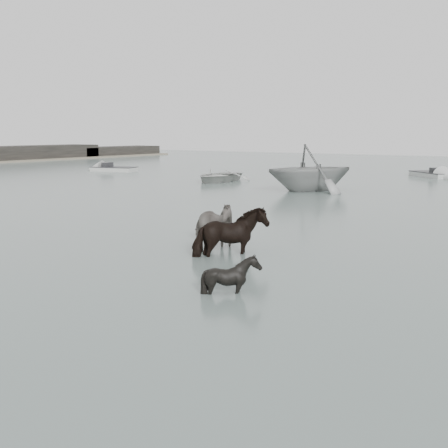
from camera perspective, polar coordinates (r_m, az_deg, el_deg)
The scene contains 8 objects.
ground at distance 13.49m, azimuth 2.39°, elevation -5.04°, with size 140.00×140.00×0.00m, color slate.
pony_pinto at distance 16.64m, azimuth -1.20°, elevation 0.59°, with size 0.88×1.93×1.63m, color black.
pony_dark at distance 15.17m, azimuth 0.75°, elevation -0.11°, with size 1.70×1.46×1.71m, color black.
pony_black at distance 11.76m, azimuth 0.74°, elevation -4.37°, with size 0.91×1.02×1.12m, color black.
rowboat_lead at distance 38.27m, azimuth -0.59°, elevation 5.06°, with size 3.32×4.64×0.96m, color beige.
rowboat_trail at distance 32.50m, azimuth 8.78°, elevation 5.80°, with size 4.56×5.29×2.79m, color gray.
skiff_outer at distance 49.04m, azimuth -11.11°, elevation 5.71°, with size 5.31×1.60×0.75m, color beige, non-canonical shape.
skiff_mid at distance 44.70m, azimuth 20.43°, elevation 4.96°, with size 5.46×1.60×0.75m, color #AEB1AE, non-canonical shape.
Camera 1 is at (6.91, -11.09, 3.35)m, focal length 45.00 mm.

